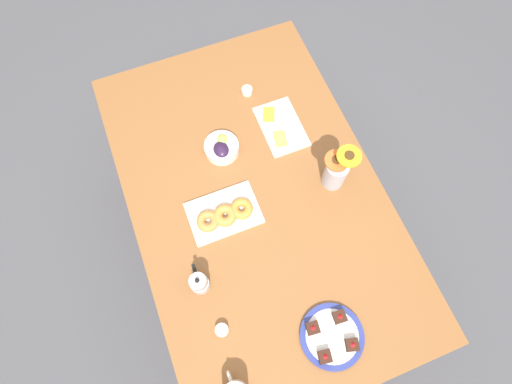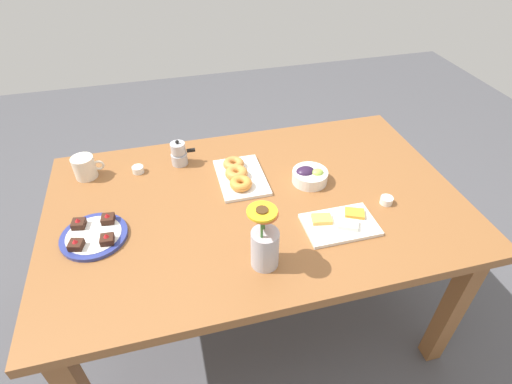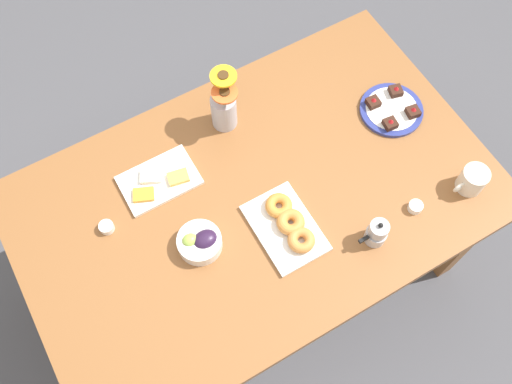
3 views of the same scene
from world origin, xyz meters
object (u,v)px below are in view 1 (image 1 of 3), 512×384
Objects in this scene: jam_cup_berry at (222,330)px; flower_vase at (336,172)px; grape_bowl at (222,148)px; dining_table at (256,203)px; croissant_platter at (225,214)px; dessert_plate at (332,336)px; cheese_platter at (281,126)px; moka_pot at (199,283)px; jam_cup_honey at (247,91)px.

jam_cup_berry is 0.73m from flower_vase.
grape_bowl is 0.58× the size of flower_vase.
croissant_platter is (-0.03, 0.15, 0.11)m from dining_table.
dessert_plate reaches higher than croissant_platter.
cheese_platter is at bearing 17.87° from flower_vase.
croissant_platter is 2.35× the size of moka_pot.
moka_pot is (0.18, 0.02, 0.03)m from jam_cup_berry.
grape_bowl is at bearing 139.54° from jam_cup_honey.
croissant_platter is 0.43m from jam_cup_berry.
cheese_platter is at bearing -39.83° from dining_table.
cheese_platter is 0.23m from jam_cup_honey.
jam_cup_honey is at bearing 17.56° from cheese_platter.
jam_cup_honey is 1.08m from dessert_plate.
flower_vase reaches higher than cheese_platter.
flower_vase is at bearing -128.20° from grape_bowl.
cheese_platter is 0.87m from dessert_plate.
flower_vase reaches higher than croissant_platter.
cheese_platter is 2.18× the size of moka_pot.
moka_pot is (-0.26, 0.32, 0.13)m from dining_table.
moka_pot is (-0.22, 0.17, 0.03)m from croissant_platter.
jam_cup_honey is 1.00× the size of jam_cup_berry.
flower_vase is at bearing -162.26° from jam_cup_honey.
dining_table is 33.33× the size of jam_cup_berry.
moka_pot is at bearing 47.88° from dessert_plate.
moka_pot is (-0.21, 0.64, -0.04)m from flower_vase.
dining_table is 5.71× the size of croissant_platter.
croissant_platter reaches higher than jam_cup_berry.
cheese_platter is 0.75m from moka_pot.
dining_table is at bearing -51.14° from moka_pot.
dessert_plate is (-1.08, 0.09, -0.00)m from jam_cup_honey.
croissant_platter is 1.22× the size of dessert_plate.
croissant_platter is 0.59m from jam_cup_honey.
dessert_plate is (-0.84, -0.11, -0.02)m from grape_bowl.
flower_vase is 2.12× the size of moka_pot.
moka_pot is at bearing 142.07° from croissant_platter.
dining_table is 0.61m from dessert_plate.
moka_pot is (-0.50, 0.26, 0.02)m from grape_bowl.
jam_cup_berry is 0.19× the size of flower_vase.
croissant_platter is at bearing 162.50° from grape_bowl.
flower_vase is at bearing -25.55° from dessert_plate.
flower_vase is at bearing -162.13° from cheese_platter.
grape_bowl is at bearing -19.60° from jam_cup_berry.
dessert_plate is at bearing 169.40° from cheese_platter.
jam_cup_berry is at bearing 145.45° from dining_table.
dessert_plate is at bearing -114.36° from jam_cup_berry.
moka_pot is at bearing 152.38° from grape_bowl.
flower_vase reaches higher than dessert_plate.
moka_pot reaches higher than jam_cup_berry.
dining_table is at bearing 5.21° from dessert_plate.
croissant_platter is (-0.28, 0.09, -0.01)m from grape_bowl.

